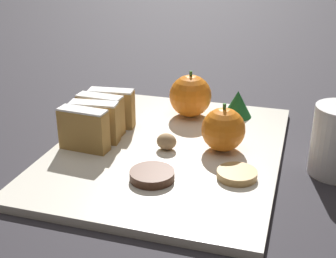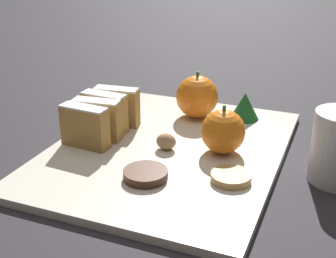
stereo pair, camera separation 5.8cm
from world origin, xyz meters
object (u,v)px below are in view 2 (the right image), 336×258
object	(u,v)px
orange_far	(195,96)
walnut	(166,141)
orange_near	(223,131)
chocolate_cookie	(146,174)

from	to	relation	value
orange_far	walnut	distance (m)	0.15
orange_near	chocolate_cookie	bearing A→B (deg)	-121.77
orange_far	orange_near	bearing A→B (deg)	-54.61
walnut	chocolate_cookie	size ratio (longest dim) A/B	0.51
orange_near	walnut	size ratio (longest dim) A/B	2.42
orange_near	chocolate_cookie	xyz separation A→B (m)	(-0.07, -0.12, -0.03)
orange_far	walnut	bearing A→B (deg)	-88.42
orange_near	orange_far	size ratio (longest dim) A/B	0.90
orange_near	chocolate_cookie	world-z (taller)	orange_near
orange_far	chocolate_cookie	xyz separation A→B (m)	(0.01, -0.24, -0.03)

